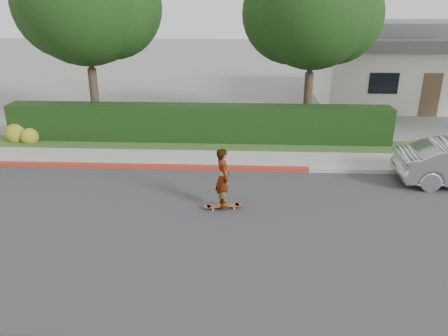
{
  "coord_description": "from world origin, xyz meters",
  "views": [
    {
      "loc": [
        -1.11,
        -9.47,
        5.25
      ],
      "look_at": [
        -1.68,
        1.69,
        1.0
      ],
      "focal_mm": 35.0,
      "sensor_mm": 36.0,
      "label": 1
    }
  ],
  "objects": [
    {
      "name": "house",
      "position": [
        8.0,
        16.0,
        2.1
      ],
      "size": [
        10.6,
        8.6,
        4.3
      ],
      "color": "beige",
      "rests_on": "ground"
    },
    {
      "name": "hedge",
      "position": [
        -3.0,
        7.2,
        0.75
      ],
      "size": [
        15.0,
        1.0,
        1.5
      ],
      "primitive_type": "cube",
      "color": "black",
      "rests_on": "ground"
    },
    {
      "name": "flowering_shrub",
      "position": [
        -10.01,
        6.74,
        0.33
      ],
      "size": [
        1.4,
        1.0,
        0.9
      ],
      "color": "#2D4C19",
      "rests_on": "ground"
    },
    {
      "name": "skateboarder",
      "position": [
        -1.68,
        1.19,
        0.92
      ],
      "size": [
        0.53,
        0.67,
        1.61
      ],
      "primitive_type": "imported",
      "rotation": [
        0.0,
        0.0,
        1.85
      ],
      "color": "white",
      "rests_on": "skateboard"
    },
    {
      "name": "ground",
      "position": [
        0.0,
        0.0,
        0.0
      ],
      "size": [
        120.0,
        120.0,
        0.0
      ],
      "primitive_type": "plane",
      "color": "slate",
      "rests_on": "ground"
    },
    {
      "name": "skateboard",
      "position": [
        -1.68,
        1.19,
        0.09
      ],
      "size": [
        1.1,
        0.42,
        0.1
      ],
      "rotation": [
        0.0,
        0.0,
        0.2
      ],
      "color": "#D26239",
      "rests_on": "ground"
    },
    {
      "name": "curb_red_section",
      "position": [
        -5.0,
        4.1,
        0.08
      ],
      "size": [
        12.0,
        0.21,
        0.15
      ],
      "primitive_type": "cube",
      "color": "maroon",
      "rests_on": "ground"
    },
    {
      "name": "road",
      "position": [
        0.0,
        0.0,
        0.01
      ],
      "size": [
        60.0,
        8.0,
        0.01
      ],
      "primitive_type": "cube",
      "color": "#2D2D30",
      "rests_on": "ground"
    },
    {
      "name": "curb_far",
      "position": [
        0.0,
        4.1,
        0.07
      ],
      "size": [
        60.0,
        0.2,
        0.15
      ],
      "primitive_type": "cube",
      "color": "#9E9E99",
      "rests_on": "ground"
    },
    {
      "name": "tree_center",
      "position": [
        1.49,
        9.19,
        4.9
      ],
      "size": [
        5.66,
        4.84,
        7.44
      ],
      "color": "#33261C",
      "rests_on": "ground"
    },
    {
      "name": "sidewalk_far",
      "position": [
        0.0,
        5.0,
        0.06
      ],
      "size": [
        60.0,
        1.6,
        0.12
      ],
      "primitive_type": "cube",
      "color": "gray",
      "rests_on": "ground"
    },
    {
      "name": "planting_strip",
      "position": [
        0.0,
        6.6,
        0.05
      ],
      "size": [
        60.0,
        1.6,
        0.1
      ],
      "primitive_type": "cube",
      "color": "#2D4C1E",
      "rests_on": "ground"
    },
    {
      "name": "tree_left",
      "position": [
        -7.51,
        8.69,
        5.26
      ],
      "size": [
        5.99,
        5.21,
        8.0
      ],
      "color": "#33261C",
      "rests_on": "ground"
    }
  ]
}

